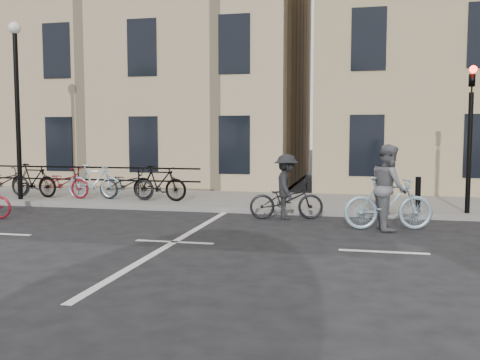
% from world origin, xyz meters
% --- Properties ---
extents(ground, '(120.00, 120.00, 0.00)m').
position_xyz_m(ground, '(0.00, 0.00, 0.00)').
color(ground, black).
rests_on(ground, ground).
extents(sidewalk, '(46.00, 4.00, 0.15)m').
position_xyz_m(sidewalk, '(-4.00, 6.00, 0.07)').
color(sidewalk, slate).
rests_on(sidewalk, ground).
extents(building_west, '(20.00, 10.00, 10.00)m').
position_xyz_m(building_west, '(-9.00, 13.00, 5.15)').
color(building_west, tan).
rests_on(building_west, sidewalk).
extents(traffic_light, '(0.18, 0.30, 3.90)m').
position_xyz_m(traffic_light, '(6.20, 4.34, 2.45)').
color(traffic_light, black).
rests_on(traffic_light, sidewalk).
extents(lamp_post, '(0.36, 0.36, 5.28)m').
position_xyz_m(lamp_post, '(-6.50, 4.40, 3.49)').
color(lamp_post, black).
rests_on(lamp_post, sidewalk).
extents(bollard_east, '(0.14, 0.14, 0.90)m').
position_xyz_m(bollard_east, '(5.00, 4.25, 0.60)').
color(bollard_east, black).
rests_on(bollard_east, sidewalk).
extents(parked_bikes, '(7.25, 1.23, 1.05)m').
position_xyz_m(parked_bikes, '(-4.92, 5.04, 0.65)').
color(parked_bikes, black).
rests_on(parked_bikes, sidewalk).
extents(cyclist_grey, '(2.05, 1.06, 1.91)m').
position_xyz_m(cyclist_grey, '(4.19, 2.35, 0.77)').
color(cyclist_grey, '#93B1C0').
rests_on(cyclist_grey, ground).
extents(cyclist_dark, '(1.94, 1.17, 1.64)m').
position_xyz_m(cyclist_dark, '(1.77, 3.35, 0.64)').
color(cyclist_dark, black).
rests_on(cyclist_dark, ground).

